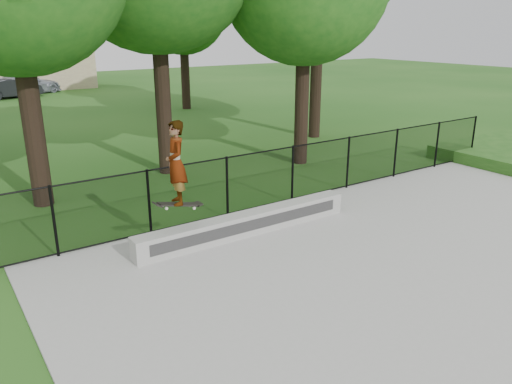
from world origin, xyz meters
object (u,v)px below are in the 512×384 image
grind_ledge (247,223)px  skater_airborne (176,165)px  car_c (26,84)px  car_b (11,88)px

grind_ledge → skater_airborne: bearing=-179.9°
car_c → skater_airborne: skater_airborne is taller
car_b → car_c: car_c is taller
grind_ledge → car_c: 29.41m
car_b → skater_airborne: size_ratio=1.89×
car_b → grind_ledge: bearing=165.7°
grind_ledge → car_c: car_c is taller
car_c → skater_airborne: 29.53m
car_c → skater_airborne: bearing=154.0°
grind_ledge → skater_airborne: 2.30m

